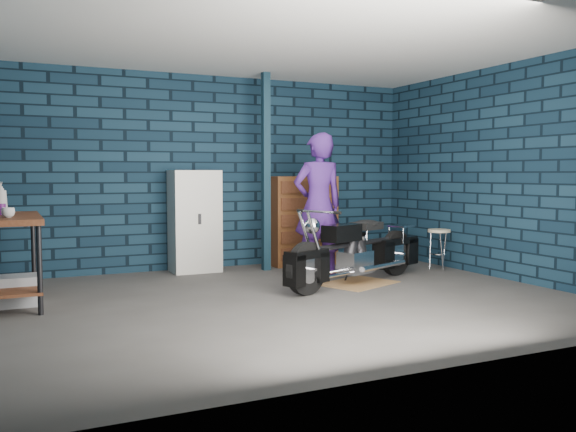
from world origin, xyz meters
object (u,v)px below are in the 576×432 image
workbench (10,260)px  shop_stool (439,250)px  motorcycle (358,246)px  tool_chest (301,220)px  locker (195,221)px  person (318,205)px  storage_bin (13,291)px

workbench → shop_stool: size_ratio=2.49×
motorcycle → tool_chest: tool_chest is taller
tool_chest → shop_stool: 2.00m
motorcycle → tool_chest: 1.73m
locker → tool_chest: bearing=0.0°
workbench → person: 3.68m
person → storage_bin: (-3.62, -0.27, -0.77)m
storage_bin → person: bearing=4.3°
storage_bin → tool_chest: size_ratio=0.38×
locker → shop_stool: 3.38m
tool_chest → person: bearing=-104.6°
person → storage_bin: size_ratio=3.81×
storage_bin → locker: (2.28, 1.31, 0.54)m
workbench → motorcycle: size_ratio=0.67×
tool_chest → workbench: bearing=-162.5°
person → locker: 1.71m
storage_bin → tool_chest: 4.13m
storage_bin → locker: size_ratio=0.35×
motorcycle → locker: (-1.53, 1.72, 0.23)m
locker → tool_chest: locker is taller
workbench → locker: 2.62m
workbench → motorcycle: bearing=-7.2°
motorcycle → locker: locker is taller
workbench → storage_bin: workbench is taller
workbench → shop_stool: workbench is taller
person → shop_stool: bearing=175.4°
workbench → shop_stool: 5.41m
motorcycle → person: person is taller
storage_bin → tool_chest: (3.89, 1.31, 0.49)m
person → storage_bin: person is taller
storage_bin → locker: bearing=29.8°
locker → shop_stool: size_ratio=2.45×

